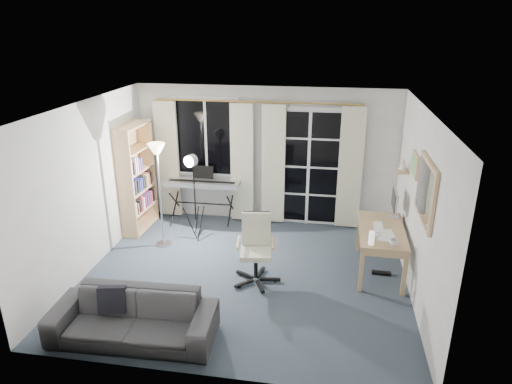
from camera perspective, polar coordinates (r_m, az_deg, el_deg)
floor at (r=6.63m, az=-1.36°, el=-10.43°), size 4.50×4.00×0.02m
window at (r=8.07m, az=-6.22°, el=6.83°), size 1.20×0.08×1.40m
french_door at (r=7.92m, az=6.58°, el=2.99°), size 1.32×0.09×2.11m
curtains at (r=7.90m, az=0.12°, el=3.60°), size 3.60×0.07×2.13m
bookshelf at (r=7.95m, az=-14.92°, el=1.32°), size 0.34×0.87×1.84m
torchiere_lamp at (r=7.11m, az=-12.19°, el=3.37°), size 0.28×0.28×1.69m
keyboard_piano at (r=8.05m, az=-6.72°, el=0.99°), size 1.32×0.65×0.95m
studio_light at (r=7.27m, az=-8.03°, el=2.65°), size 0.34×0.34×1.49m
office_chair at (r=6.30m, az=0.01°, el=-6.24°), size 0.66×0.66×0.96m
desk at (r=6.70m, az=15.40°, el=-5.11°), size 0.65×1.26×0.67m
monitor at (r=7.00m, az=16.94°, el=-1.11°), size 0.16×0.48×0.42m
desk_clutter at (r=6.52m, az=15.00°, el=-6.38°), size 0.40×0.76×0.85m
mug at (r=6.20m, az=16.85°, el=-5.99°), size 0.11×0.09×0.11m
wall_mirror at (r=5.66m, az=20.45°, el=0.09°), size 0.04×0.94×0.74m
framed_print at (r=6.49m, az=19.22°, el=3.26°), size 0.03×0.42×0.32m
wall_shelf at (r=7.01m, az=17.87°, el=3.01°), size 0.16×0.30×0.18m
sofa at (r=5.46m, az=-15.25°, el=-14.13°), size 1.87×0.61×0.72m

